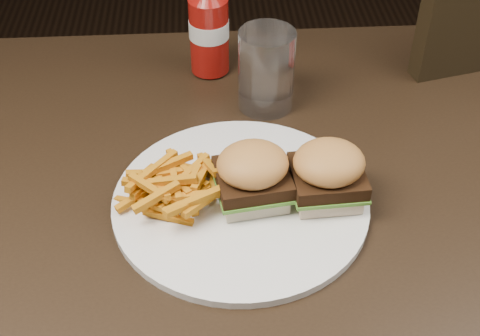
{
  "coord_description": "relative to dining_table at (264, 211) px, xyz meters",
  "views": [
    {
      "loc": [
        -0.07,
        -0.57,
        1.31
      ],
      "look_at": [
        -0.03,
        0.0,
        0.8
      ],
      "focal_mm": 50.0,
      "sensor_mm": 36.0,
      "label": 1
    }
  ],
  "objects": [
    {
      "name": "dining_table",
      "position": [
        0.0,
        0.0,
        0.0
      ],
      "size": [
        1.2,
        0.8,
        0.04
      ],
      "primitive_type": "cube",
      "color": "black",
      "rests_on": "ground"
    },
    {
      "name": "chair_far",
      "position": [
        0.41,
        0.5,
        -0.3
      ],
      "size": [
        0.55,
        0.55,
        0.04
      ],
      "primitive_type": "cube",
      "rotation": [
        0.0,
        0.0,
        3.38
      ],
      "color": "black",
      "rests_on": "ground"
    },
    {
      "name": "plate",
      "position": [
        -0.03,
        -0.01,
        0.03
      ],
      "size": [
        0.3,
        0.3,
        0.01
      ],
      "primitive_type": "cylinder",
      "color": "white",
      "rests_on": "dining_table"
    },
    {
      "name": "sandwich_half_a",
      "position": [
        -0.02,
        -0.01,
        0.04
      ],
      "size": [
        0.08,
        0.08,
        0.02
      ],
      "primitive_type": "cube",
      "rotation": [
        0.0,
        0.0,
        0.14
      ],
      "color": "beige",
      "rests_on": "plate"
    },
    {
      "name": "sandwich_half_b",
      "position": [
        0.07,
        -0.01,
        0.04
      ],
      "size": [
        0.08,
        0.07,
        0.02
      ],
      "primitive_type": "cube",
      "rotation": [
        0.0,
        0.0,
        0.06
      ],
      "color": "beige",
      "rests_on": "plate"
    },
    {
      "name": "fries_pile",
      "position": [
        -0.1,
        -0.0,
        0.05
      ],
      "size": [
        0.12,
        0.12,
        0.04
      ],
      "primitive_type": null,
      "rotation": [
        0.0,
        0.0,
        -0.07
      ],
      "color": "orange",
      "rests_on": "plate"
    },
    {
      "name": "ketchup_bottle",
      "position": [
        -0.06,
        0.28,
        0.08
      ],
      "size": [
        0.07,
        0.07,
        0.11
      ],
      "primitive_type": "cylinder",
      "rotation": [
        0.0,
        0.0,
        0.2
      ],
      "color": "maroon",
      "rests_on": "dining_table"
    },
    {
      "name": "tumbler",
      "position": [
        0.02,
        0.19,
        0.08
      ],
      "size": [
        0.1,
        0.1,
        0.12
      ],
      "primitive_type": "cylinder",
      "rotation": [
        0.0,
        0.0,
        0.31
      ],
      "color": "white",
      "rests_on": "dining_table"
    }
  ]
}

